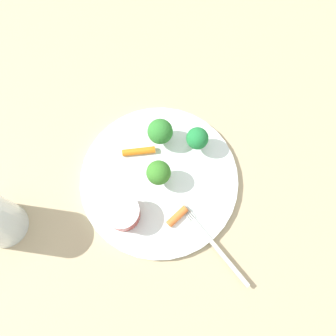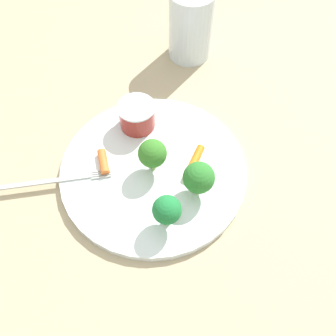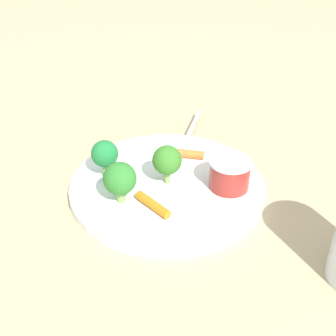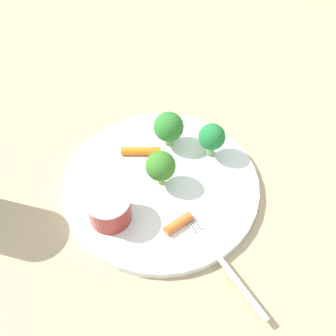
# 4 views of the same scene
# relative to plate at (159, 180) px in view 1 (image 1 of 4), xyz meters

# --- Properties ---
(ground_plane) EXTENTS (2.40, 2.40, 0.00)m
(ground_plane) POSITION_rel_plate_xyz_m (0.00, 0.00, -0.01)
(ground_plane) COLOR tan
(plate) EXTENTS (0.27, 0.27, 0.01)m
(plate) POSITION_rel_plate_xyz_m (0.00, 0.00, 0.00)
(plate) COLOR white
(plate) RESTS_ON ground_plane
(sauce_cup) EXTENTS (0.06, 0.06, 0.04)m
(sauce_cup) POSITION_rel_plate_xyz_m (-0.01, -0.08, 0.03)
(sauce_cup) COLOR maroon
(sauce_cup) RESTS_ON plate
(broccoli_floret_0) EXTENTS (0.04, 0.04, 0.06)m
(broccoli_floret_0) POSITION_rel_plate_xyz_m (-0.04, 0.06, 0.04)
(broccoli_floret_0) COLOR #86B859
(broccoli_floret_0) RESTS_ON plate
(broccoli_floret_1) EXTENTS (0.04, 0.04, 0.06)m
(broccoli_floret_1) POSITION_rel_plate_xyz_m (0.00, 0.00, 0.04)
(broccoli_floret_1) COLOR #83A95D
(broccoli_floret_1) RESTS_ON plate
(broccoli_floret_2) EXTENTS (0.04, 0.04, 0.05)m
(broccoli_floret_2) POSITION_rel_plate_xyz_m (0.01, 0.08, 0.04)
(broccoli_floret_2) COLOR #7EB26C
(broccoli_floret_2) RESTS_ON plate
(carrot_stick_0) EXTENTS (0.02, 0.04, 0.01)m
(carrot_stick_0) POSITION_rel_plate_xyz_m (0.06, -0.03, 0.01)
(carrot_stick_0) COLOR orange
(carrot_stick_0) RESTS_ON plate
(carrot_stick_1) EXTENTS (0.05, 0.05, 0.01)m
(carrot_stick_1) POSITION_rel_plate_xyz_m (-0.06, 0.02, 0.01)
(carrot_stick_1) COLOR orange
(carrot_stick_1) RESTS_ON plate
(fork) EXTENTS (0.16, 0.05, 0.00)m
(fork) POSITION_rel_plate_xyz_m (0.13, -0.03, 0.01)
(fork) COLOR #B9BDB7
(fork) RESTS_ON plate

